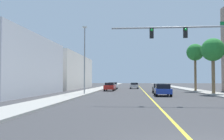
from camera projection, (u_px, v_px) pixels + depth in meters
name	position (u px, v px, depth m)	size (l,w,h in m)	color
ground	(142.00, 90.00, 48.28)	(192.00, 192.00, 0.00)	#38383A
sidewalk_left	(97.00, 89.00, 49.06)	(2.89, 168.00, 0.15)	#9E9B93
sidewalk_right	(189.00, 89.00, 47.50)	(2.89, 168.00, 0.15)	#9E9B93
lane_marking_center	(142.00, 90.00, 48.28)	(0.16, 144.00, 0.01)	yellow
building_left_far	(46.00, 72.00, 55.55)	(16.88, 25.81, 7.47)	silver
traffic_signal_mast	(210.00, 42.00, 19.42)	(11.67, 0.36, 6.42)	gray
street_lamp	(85.00, 56.00, 31.63)	(0.56, 0.28, 8.78)	gray
palm_mid	(213.00, 51.00, 31.81)	(3.00, 3.00, 7.22)	brown
palm_far	(195.00, 53.00, 40.40)	(2.80, 2.80, 7.77)	brown
car_black	(159.00, 88.00, 35.49)	(1.91, 4.47, 1.40)	black
car_white	(113.00, 85.00, 50.48)	(1.94, 4.33, 1.43)	white
car_silver	(134.00, 85.00, 53.18)	(1.89, 3.89, 1.31)	#BCBCC1
car_blue	(163.00, 90.00, 28.88)	(1.92, 4.01, 1.44)	#1E389E
car_red	(110.00, 87.00, 42.33)	(1.80, 4.03, 1.44)	red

